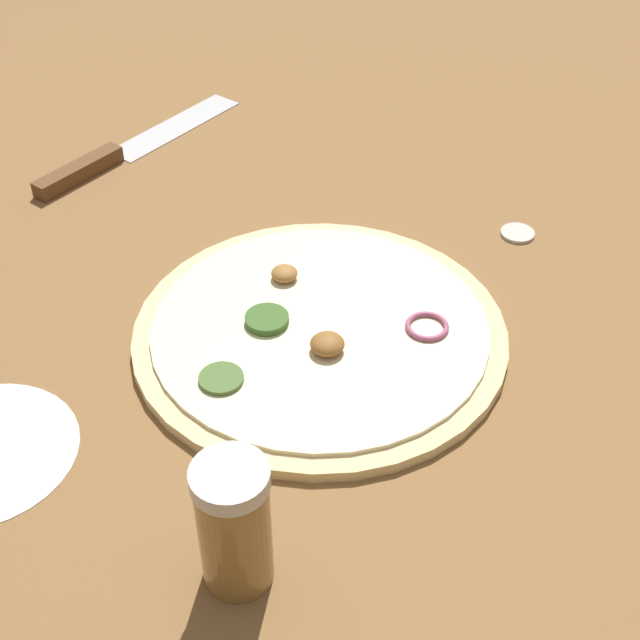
% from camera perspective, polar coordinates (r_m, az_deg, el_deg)
% --- Properties ---
extents(ground_plane, '(3.00, 3.00, 0.00)m').
position_cam_1_polar(ground_plane, '(0.78, 0.00, -1.14)').
color(ground_plane, brown).
extents(pizza, '(0.33, 0.33, 0.03)m').
position_cam_1_polar(pizza, '(0.78, -0.02, -0.75)').
color(pizza, beige).
rests_on(pizza, ground_plane).
extents(knife, '(0.18, 0.27, 0.02)m').
position_cam_1_polar(knife, '(1.05, -13.22, 10.15)').
color(knife, silver).
rests_on(knife, ground_plane).
extents(spice_jar, '(0.05, 0.05, 0.10)m').
position_cam_1_polar(spice_jar, '(0.58, -5.51, -12.93)').
color(spice_jar, olive).
rests_on(spice_jar, ground_plane).
extents(loose_cap, '(0.03, 0.03, 0.01)m').
position_cam_1_polar(loose_cap, '(0.93, 12.54, 5.53)').
color(loose_cap, beige).
rests_on(loose_cap, ground_plane).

